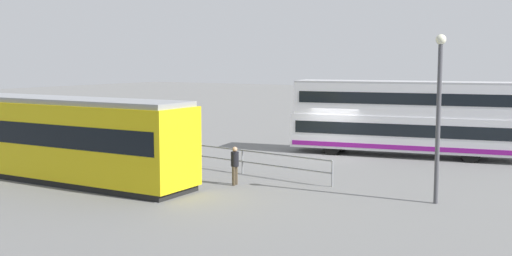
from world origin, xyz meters
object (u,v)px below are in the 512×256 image
(tram_yellow, at_px, (63,138))
(double_decker_bus, at_px, (406,118))
(info_sign, at_px, (136,128))
(street_lamp, at_px, (439,104))
(pedestrian_crossing, at_px, (235,163))
(pedestrian_near_railing, at_px, (164,146))

(tram_yellow, bearing_deg, double_decker_bus, -126.34)
(info_sign, distance_m, street_lamp, 14.53)
(pedestrian_crossing, relative_size, street_lamp, 0.26)
(double_decker_bus, xyz_separation_m, pedestrian_near_railing, (8.94, 8.95, -1.08))
(street_lamp, bearing_deg, info_sign, -1.99)
(tram_yellow, distance_m, pedestrian_near_railing, 5.23)
(info_sign, bearing_deg, pedestrian_crossing, 167.32)
(tram_yellow, relative_size, info_sign, 4.82)
(street_lamp, bearing_deg, pedestrian_crossing, 7.13)
(street_lamp, bearing_deg, tram_yellow, 14.95)
(info_sign, xyz_separation_m, street_lamp, (-14.42, 0.50, 1.73))
(tram_yellow, distance_m, pedestrian_crossing, 7.36)
(pedestrian_near_railing, bearing_deg, double_decker_bus, -134.94)
(pedestrian_crossing, bearing_deg, tram_yellow, 23.41)
(pedestrian_near_railing, bearing_deg, tram_yellow, 75.20)
(pedestrian_crossing, xyz_separation_m, info_sign, (6.58, -1.48, 0.90))
(double_decker_bus, bearing_deg, street_lamp, 113.13)
(pedestrian_crossing, bearing_deg, pedestrian_near_railing, -21.10)
(pedestrian_crossing, bearing_deg, double_decker_bus, -107.82)
(tram_yellow, bearing_deg, pedestrian_crossing, -156.59)
(double_decker_bus, height_order, pedestrian_near_railing, double_decker_bus)
(tram_yellow, xyz_separation_m, pedestrian_near_railing, (-1.32, -4.98, -0.87))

